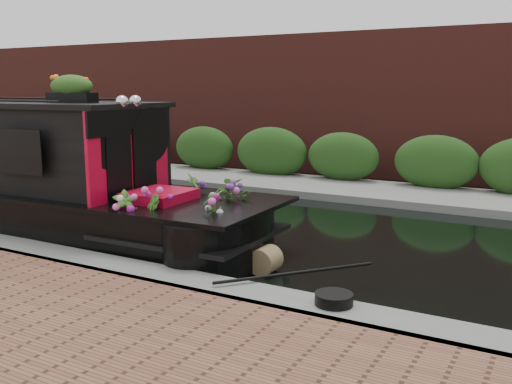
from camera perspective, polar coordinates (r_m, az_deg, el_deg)
The scene contains 7 objects.
ground at distance 10.23m, azimuth -1.86°, elevation -3.56°, with size 80.00×80.00×0.00m, color black.
near_bank_coping at distance 7.72m, azimuth -14.83°, elevation -8.58°, with size 40.00×0.60×0.50m, color slate.
far_bank_path at distance 13.91m, azimuth 7.16°, elevation 0.09°, with size 40.00×2.40×0.34m, color slate.
far_hedge at distance 14.74m, azimuth 8.49°, elevation 0.63°, with size 40.00×1.10×2.80m, color #224717.
far_brick_wall at distance 16.69m, azimuth 11.09°, elevation 1.68°, with size 40.00×1.00×8.00m, color maroon.
rope_fender at distance 7.70m, azimuth 0.97°, elevation -6.84°, with size 0.36×0.36×0.35m, color olive.
coiled_mooring_rope at distance 6.05m, azimuth 7.80°, elevation -10.55°, with size 0.40×0.40×0.12m, color black.
Camera 1 is at (5.17, -8.48, 2.46)m, focal length 40.00 mm.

